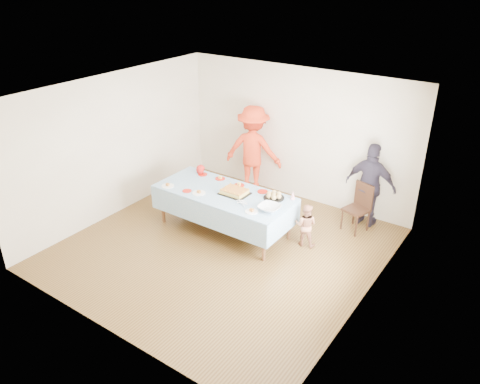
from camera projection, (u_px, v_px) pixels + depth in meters
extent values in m
plane|color=#4D3116|center=(223.00, 248.00, 8.10)|extent=(5.00, 5.00, 0.00)
cube|color=beige|center=(297.00, 134.00, 9.35)|extent=(5.00, 0.04, 2.70)
cube|color=beige|center=(98.00, 247.00, 5.67)|extent=(5.00, 0.04, 2.70)
cube|color=beige|center=(115.00, 145.00, 8.79)|extent=(0.04, 5.00, 2.70)
cube|color=beige|center=(372.00, 221.00, 6.23)|extent=(0.04, 5.00, 2.70)
cube|color=white|center=(220.00, 94.00, 6.91)|extent=(5.00, 5.00, 0.04)
cube|color=#472B16|center=(376.00, 205.00, 6.32)|extent=(0.03, 1.75, 1.35)
cylinder|color=brown|center=(163.00, 205.00, 8.75)|extent=(0.06, 0.06, 0.73)
cylinder|color=brown|center=(264.00, 242.00, 7.60)|extent=(0.06, 0.06, 0.73)
cylinder|color=brown|center=(192.00, 189.00, 9.37)|extent=(0.06, 0.06, 0.73)
cylinder|color=brown|center=(289.00, 220.00, 8.22)|extent=(0.06, 0.06, 0.73)
cube|color=brown|center=(224.00, 193.00, 8.32)|extent=(2.40, 1.00, 0.04)
cube|color=silver|center=(224.00, 192.00, 8.30)|extent=(2.50, 1.10, 0.01)
cube|color=black|center=(235.00, 194.00, 8.23)|extent=(0.50, 0.38, 0.01)
cube|color=#E6C957|center=(235.00, 192.00, 8.21)|extent=(0.42, 0.31, 0.06)
cube|color=#A06424|center=(235.00, 190.00, 8.20)|extent=(0.42, 0.31, 0.01)
cylinder|color=black|center=(274.00, 198.00, 8.08)|extent=(0.36, 0.36, 0.02)
sphere|color=tan|center=(279.00, 196.00, 8.00)|extent=(0.09, 0.09, 0.09)
sphere|color=tan|center=(279.00, 194.00, 8.09)|extent=(0.09, 0.09, 0.09)
sphere|color=tan|center=(274.00, 192.00, 8.14)|extent=(0.09, 0.09, 0.09)
sphere|color=tan|center=(269.00, 194.00, 8.10)|extent=(0.09, 0.09, 0.09)
sphere|color=tan|center=(269.00, 196.00, 8.02)|extent=(0.09, 0.09, 0.09)
sphere|color=tan|center=(274.00, 197.00, 7.97)|extent=(0.09, 0.09, 0.09)
sphere|color=tan|center=(274.00, 195.00, 8.05)|extent=(0.09, 0.09, 0.09)
imported|color=silver|center=(269.00, 208.00, 7.67)|extent=(0.36, 0.36, 0.09)
cone|color=silver|center=(293.00, 195.00, 8.03)|extent=(0.09, 0.09, 0.15)
cylinder|color=red|center=(203.00, 174.00, 8.97)|extent=(0.18, 0.18, 0.01)
cylinder|color=red|center=(220.00, 179.00, 8.80)|extent=(0.19, 0.19, 0.01)
cylinder|color=red|center=(239.00, 185.00, 8.54)|extent=(0.20, 0.20, 0.01)
cylinder|color=red|center=(263.00, 192.00, 8.30)|extent=(0.19, 0.19, 0.01)
cylinder|color=red|center=(187.00, 191.00, 8.33)|extent=(0.16, 0.16, 0.01)
cylinder|color=white|center=(168.00, 186.00, 8.51)|extent=(0.23, 0.23, 0.01)
cylinder|color=white|center=(199.00, 193.00, 8.25)|extent=(0.24, 0.24, 0.01)
cylinder|color=white|center=(252.00, 212.00, 7.64)|extent=(0.22, 0.22, 0.01)
cylinder|color=black|center=(342.00, 220.00, 8.59)|extent=(0.03, 0.03, 0.40)
cylinder|color=black|center=(356.00, 227.00, 8.35)|extent=(0.03, 0.03, 0.40)
cylinder|color=black|center=(354.00, 214.00, 8.77)|extent=(0.03, 0.03, 0.40)
cylinder|color=black|center=(368.00, 221.00, 8.53)|extent=(0.03, 0.03, 0.40)
cube|color=black|center=(356.00, 210.00, 8.46)|extent=(0.49, 0.49, 0.05)
cube|color=black|center=(364.00, 195.00, 8.45)|extent=(0.38, 0.15, 0.46)
imported|color=red|center=(201.00, 187.00, 9.16)|extent=(0.37, 0.25, 0.96)
imported|color=#2A7F2F|center=(244.00, 205.00, 8.68)|extent=(0.43, 0.33, 0.78)
imported|color=#B77555|center=(306.00, 225.00, 8.03)|extent=(0.44, 0.38, 0.78)
imported|color=red|center=(253.00, 150.00, 9.74)|extent=(1.34, 0.97, 1.87)
imported|color=#2E2837|center=(370.00, 186.00, 8.49)|extent=(0.94, 0.39, 1.60)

